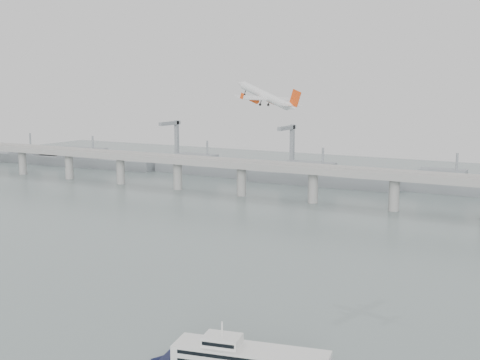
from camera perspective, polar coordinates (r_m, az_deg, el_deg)
The scene contains 4 objects.
ground at distance 211.22m, azimuth -7.46°, elevation -11.73°, with size 900.00×900.00×0.00m, color slate.
bridge at distance 381.85m, azimuth 10.53°, elevation 0.20°, with size 800.00×22.00×23.90m.
distant_fleet at distance 508.85m, azimuth -3.73°, elevation 1.16°, with size 453.00×60.90×40.00m.
airliner at distance 246.75m, azimuth 2.37°, elevation 7.43°, with size 32.66×30.30×12.80m.
Camera 1 is at (119.10, -158.04, 73.82)m, focal length 48.00 mm.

